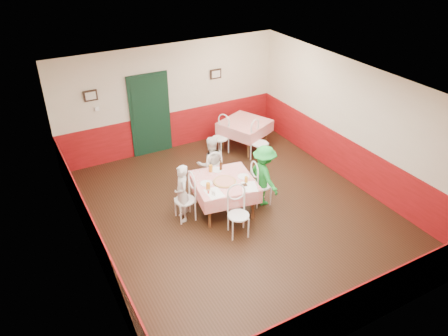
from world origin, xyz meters
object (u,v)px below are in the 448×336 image
glass_c (211,168)px  beer_bottle (221,166)px  chair_second_b (260,144)px  pizza (225,181)px  diner_far (211,164)px  chair_right (261,185)px  second_table (245,135)px  glass_b (246,180)px  diner_right (264,176)px  chair_near (238,215)px  chair_left (185,200)px  glass_a (208,187)px  chair_second_a (220,138)px  diner_left (182,193)px  chair_far (212,173)px  wallet (244,185)px  main_table (224,196)px

glass_c → beer_bottle: beer_bottle is taller
chair_second_b → pizza: chair_second_b is taller
glass_c → diner_far: (0.23, 0.45, -0.17)m
beer_bottle → chair_right: bearing=-36.8°
second_table → glass_b: (-1.53, -2.58, 0.45)m
diner_far → diner_right: diner_right is taller
chair_second_b → chair_near: bearing=-154.4°
chair_left → glass_a: size_ratio=5.80×
chair_near → chair_second_b: same height
chair_second_a → glass_a: bearing=-56.8°
diner_left → diner_right: bearing=91.9°
chair_far → diner_left: (-1.03, -0.69, 0.18)m
chair_near → second_table: bearing=70.8°
diner_far → chair_right: bearing=134.9°
diner_far → diner_right: size_ratio=0.96×
glass_b → diner_right: bearing=14.8°
wallet → chair_second_a: bearing=81.2°
chair_left → diner_far: (0.99, 0.75, 0.21)m
chair_left → diner_far: size_ratio=0.68×
beer_bottle → diner_right: size_ratio=0.16×
second_table → glass_b: size_ratio=8.94×
diner_far → diner_left: bearing=46.5°
chair_right → chair_far: 1.20m
chair_left → chair_second_a: 2.92m
wallet → second_table: bearing=68.1°
second_table → diner_left: bearing=-142.3°
chair_second_b → diner_right: diner_right is taller
chair_second_a → diner_right: 2.47m
beer_bottle → diner_left: bearing=-166.8°
chair_left → glass_a: (0.39, -0.31, 0.39)m
chair_left → diner_left: 0.19m
chair_left → diner_right: size_ratio=0.65×
chair_far → wallet: chair_far is taller
glass_c → glass_a: bearing=-121.2°
beer_bottle → wallet: bearing=-80.7°
chair_second_b → beer_bottle: bearing=-170.6°
main_table → diner_left: size_ratio=0.97×
main_table → chair_far: bearing=80.6°
chair_near → wallet: chair_near is taller
second_table → diner_far: (-1.74, -1.41, 0.29)m
chair_left → glass_a: glass_a is taller
chair_far → glass_c: size_ratio=5.89×
diner_right → chair_left: bearing=79.2°
pizza → second_table: bearing=51.1°
chair_left → wallet: 1.25m
second_table → chair_left: chair_left is taller
chair_second_a → diner_left: bearing=-67.4°
glass_c → chair_near: bearing=-92.5°
chair_left → chair_near: same height
diner_left → chair_near: bearing=48.6°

